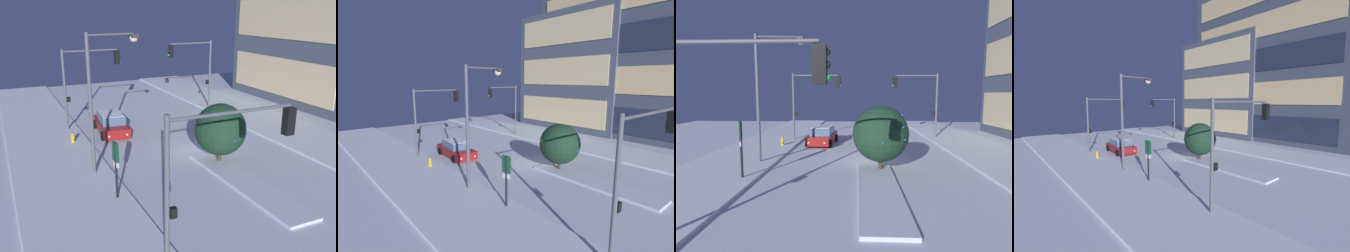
% 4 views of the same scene
% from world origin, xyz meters
% --- Properties ---
extents(ground, '(52.00, 52.00, 0.00)m').
position_xyz_m(ground, '(0.00, 0.00, 0.00)').
color(ground, silver).
extents(curb_strip_near, '(52.00, 5.20, 0.14)m').
position_xyz_m(curb_strip_near, '(0.00, -8.39, 0.07)').
color(curb_strip_near, silver).
rests_on(curb_strip_near, ground).
extents(curb_strip_far, '(52.00, 5.20, 0.14)m').
position_xyz_m(curb_strip_far, '(0.00, 8.39, 0.07)').
color(curb_strip_far, silver).
rests_on(curb_strip_far, ground).
extents(median_strip, '(9.00, 1.80, 0.14)m').
position_xyz_m(median_strip, '(4.70, 0.14, 0.07)').
color(median_strip, silver).
rests_on(median_strip, ground).
extents(office_tower_secondary, '(15.19, 8.69, 15.71)m').
position_xyz_m(office_tower_secondary, '(-8.67, 17.70, 7.86)').
color(office_tower_secondary, '#4C5466').
rests_on(office_tower_secondary, ground).
extents(car_near, '(4.73, 2.35, 1.49)m').
position_xyz_m(car_near, '(-6.48, -3.76, 0.71)').
color(car_near, maroon).
rests_on(car_near, ground).
extents(traffic_light_corner_far_left, '(0.32, 4.26, 6.12)m').
position_xyz_m(traffic_light_corner_far_left, '(-9.99, 4.99, 4.18)').
color(traffic_light_corner_far_left, '#565960').
rests_on(traffic_light_corner_far_left, ground).
extents(traffic_light_corner_near_left, '(0.32, 4.42, 6.06)m').
position_xyz_m(traffic_light_corner_near_left, '(-8.30, -4.92, 4.16)').
color(traffic_light_corner_near_left, '#565960').
rests_on(traffic_light_corner_near_left, ground).
extents(traffic_light_corner_near_right, '(0.32, 5.17, 5.78)m').
position_xyz_m(traffic_light_corner_near_right, '(9.61, -4.56, 4.02)').
color(traffic_light_corner_near_right, '#565960').
rests_on(traffic_light_corner_near_right, ground).
extents(street_lamp_arched, '(0.66, 2.91, 7.70)m').
position_xyz_m(street_lamp_arched, '(0.25, -5.98, 5.02)').
color(street_lamp_arched, '#565960').
rests_on(street_lamp_arched, ground).
extents(fire_hydrant, '(0.48, 0.26, 0.81)m').
position_xyz_m(fire_hydrant, '(-5.19, -6.84, 0.39)').
color(fire_hydrant, gold).
rests_on(fire_hydrant, ground).
extents(parking_info_sign, '(0.55, 0.18, 2.94)m').
position_xyz_m(parking_info_sign, '(3.64, -6.49, 1.89)').
color(parking_info_sign, black).
rests_on(parking_info_sign, ground).
extents(decorated_tree_median, '(3.09, 3.05, 3.60)m').
position_xyz_m(decorated_tree_median, '(1.70, 0.44, 2.07)').
color(decorated_tree_median, '#473323').
rests_on(decorated_tree_median, ground).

